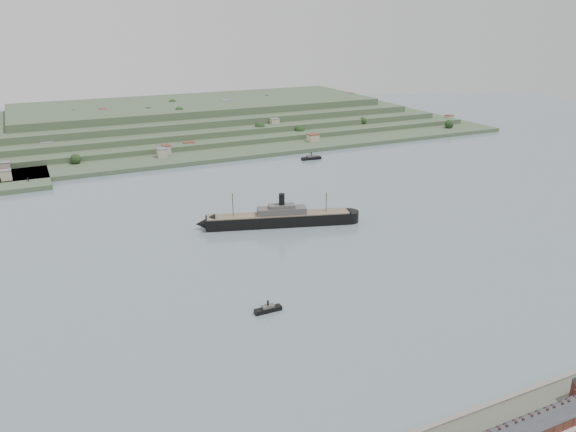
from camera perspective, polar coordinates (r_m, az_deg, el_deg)
name	(u,v)px	position (r m, az deg, el deg)	size (l,w,h in m)	color
ground	(308,255)	(329.29, 2.08, -4.00)	(1400.00, 1400.00, 0.00)	slate
terrace_row	(524,432)	(206.36, 22.84, -19.55)	(55.60, 9.80, 11.07)	#4E261B
far_peninsula	(177,122)	(691.53, -11.21, 9.30)	(760.00, 309.00, 30.00)	#395035
steamship	(275,219)	(373.29, -1.35, -0.26)	(106.94, 42.68, 26.31)	black
tugboat	(268,309)	(268.91, -2.04, -9.42)	(13.39, 3.69, 6.01)	black
ferry_west	(29,184)	(508.66, -24.84, 2.97)	(19.73, 10.94, 7.14)	black
ferry_east	(311,158)	(549.21, 2.38, 5.94)	(19.85, 6.63, 7.33)	black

